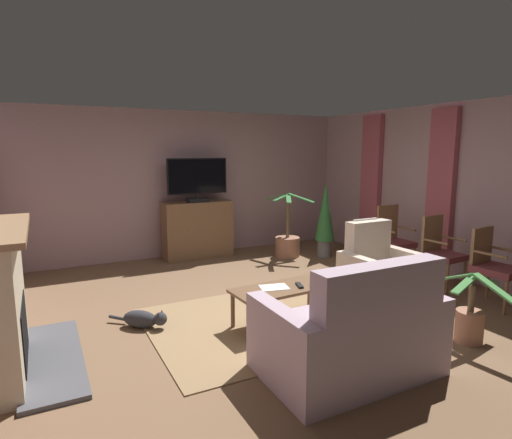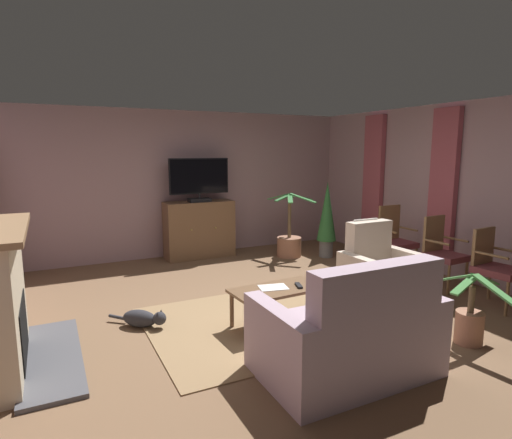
{
  "view_description": "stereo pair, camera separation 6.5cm",
  "coord_description": "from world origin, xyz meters",
  "px_view_note": "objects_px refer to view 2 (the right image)",
  "views": [
    {
      "loc": [
        -2.35,
        -4.25,
        1.87
      ],
      "look_at": [
        -0.05,
        0.24,
        1.04
      ],
      "focal_mm": 29.58,
      "sensor_mm": 36.0,
      "label": 1
    },
    {
      "loc": [
        -2.29,
        -4.28,
        1.87
      ],
      "look_at": [
        -0.05,
        0.24,
        1.04
      ],
      "focal_mm": 29.58,
      "sensor_mm": 36.0,
      "label": 2
    }
  ],
  "objects_px": {
    "side_chair_nearest_door": "(442,251)",
    "potted_plant_leafy_by_curtain": "(327,216)",
    "folded_newspaper": "(273,287)",
    "side_chair_mid_row": "(395,238)",
    "potted_plant_tall_palm_by_window": "(470,322)",
    "tv_cabinet": "(199,231)",
    "sofa_floral": "(350,336)",
    "potted_plant_small_fern_corner": "(289,243)",
    "tv_remote": "(299,286)",
    "side_chair_tucked_against_wall": "(495,265)",
    "cat": "(143,318)",
    "television": "(199,179)",
    "coffee_table": "(282,291)",
    "armchair_facing_sofa": "(383,277)"
  },
  "relations": [
    {
      "from": "television",
      "to": "sofa_floral",
      "type": "bearing_deg",
      "value": -92.4
    },
    {
      "from": "sofa_floral",
      "to": "side_chair_nearest_door",
      "type": "xyz_separation_m",
      "value": [
        2.59,
        1.27,
        0.18
      ]
    },
    {
      "from": "coffee_table",
      "to": "side_chair_nearest_door",
      "type": "height_order",
      "value": "side_chair_nearest_door"
    },
    {
      "from": "television",
      "to": "armchair_facing_sofa",
      "type": "height_order",
      "value": "television"
    },
    {
      "from": "armchair_facing_sofa",
      "to": "side_chair_tucked_against_wall",
      "type": "relative_size",
      "value": 1.07
    },
    {
      "from": "tv_remote",
      "to": "sofa_floral",
      "type": "xyz_separation_m",
      "value": [
        -0.19,
        -1.09,
        -0.09
      ]
    },
    {
      "from": "tv_remote",
      "to": "armchair_facing_sofa",
      "type": "height_order",
      "value": "armchair_facing_sofa"
    },
    {
      "from": "tv_cabinet",
      "to": "side_chair_mid_row",
      "type": "distance_m",
      "value": 3.27
    },
    {
      "from": "side_chair_nearest_door",
      "to": "potted_plant_leafy_by_curtain",
      "type": "relative_size",
      "value": 0.73
    },
    {
      "from": "side_chair_tucked_against_wall",
      "to": "potted_plant_tall_palm_by_window",
      "type": "relative_size",
      "value": 1.09
    },
    {
      "from": "tv_remote",
      "to": "side_chair_tucked_against_wall",
      "type": "distance_m",
      "value": 2.47
    },
    {
      "from": "armchair_facing_sofa",
      "to": "potted_plant_tall_palm_by_window",
      "type": "height_order",
      "value": "armchair_facing_sofa"
    },
    {
      "from": "tv_cabinet",
      "to": "armchair_facing_sofa",
      "type": "relative_size",
      "value": 1.2
    },
    {
      "from": "side_chair_mid_row",
      "to": "side_chair_tucked_against_wall",
      "type": "bearing_deg",
      "value": -90.21
    },
    {
      "from": "tv_cabinet",
      "to": "side_chair_tucked_against_wall",
      "type": "height_order",
      "value": "tv_cabinet"
    },
    {
      "from": "television",
      "to": "potted_plant_leafy_by_curtain",
      "type": "bearing_deg",
      "value": -24.83
    },
    {
      "from": "side_chair_tucked_against_wall",
      "to": "potted_plant_leafy_by_curtain",
      "type": "distance_m",
      "value": 2.9
    },
    {
      "from": "potted_plant_small_fern_corner",
      "to": "side_chair_tucked_against_wall",
      "type": "bearing_deg",
      "value": -73.2
    },
    {
      "from": "folded_newspaper",
      "to": "side_chair_mid_row",
      "type": "distance_m",
      "value": 2.84
    },
    {
      "from": "side_chair_tucked_against_wall",
      "to": "folded_newspaper",
      "type": "bearing_deg",
      "value": 165.82
    },
    {
      "from": "tv_cabinet",
      "to": "cat",
      "type": "distance_m",
      "value": 3.05
    },
    {
      "from": "coffee_table",
      "to": "cat",
      "type": "xyz_separation_m",
      "value": [
        -1.37,
        0.6,
        -0.28
      ]
    },
    {
      "from": "television",
      "to": "side_chair_mid_row",
      "type": "height_order",
      "value": "television"
    },
    {
      "from": "sofa_floral",
      "to": "potted_plant_small_fern_corner",
      "type": "bearing_deg",
      "value": 66.25
    },
    {
      "from": "television",
      "to": "cat",
      "type": "relative_size",
      "value": 1.92
    },
    {
      "from": "sofa_floral",
      "to": "potted_plant_small_fern_corner",
      "type": "xyz_separation_m",
      "value": [
        1.62,
        3.69,
        -0.1
      ]
    },
    {
      "from": "side_chair_tucked_against_wall",
      "to": "potted_plant_small_fern_corner",
      "type": "xyz_separation_m",
      "value": [
        -0.96,
        3.18,
        -0.27
      ]
    },
    {
      "from": "coffee_table",
      "to": "potted_plant_tall_palm_by_window",
      "type": "distance_m",
      "value": 1.87
    },
    {
      "from": "sofa_floral",
      "to": "side_chair_mid_row",
      "type": "height_order",
      "value": "sofa_floral"
    },
    {
      "from": "folded_newspaper",
      "to": "potted_plant_leafy_by_curtain",
      "type": "distance_m",
      "value": 3.17
    },
    {
      "from": "tv_remote",
      "to": "sofa_floral",
      "type": "bearing_deg",
      "value": 8.38
    },
    {
      "from": "potted_plant_tall_palm_by_window",
      "to": "potted_plant_leafy_by_curtain",
      "type": "height_order",
      "value": "potted_plant_leafy_by_curtain"
    },
    {
      "from": "television",
      "to": "sofa_floral",
      "type": "distance_m",
      "value": 4.43
    },
    {
      "from": "sofa_floral",
      "to": "potted_plant_small_fern_corner",
      "type": "distance_m",
      "value": 4.03
    },
    {
      "from": "television",
      "to": "tv_remote",
      "type": "distance_m",
      "value": 3.35
    },
    {
      "from": "tv_cabinet",
      "to": "television",
      "type": "xyz_separation_m",
      "value": [
        -0.0,
        -0.05,
        0.91
      ]
    },
    {
      "from": "potted_plant_tall_palm_by_window",
      "to": "potted_plant_leafy_by_curtain",
      "type": "distance_m",
      "value": 3.55
    },
    {
      "from": "side_chair_mid_row",
      "to": "potted_plant_small_fern_corner",
      "type": "distance_m",
      "value": 1.84
    },
    {
      "from": "side_chair_nearest_door",
      "to": "cat",
      "type": "relative_size",
      "value": 1.79
    },
    {
      "from": "tv_remote",
      "to": "side_chair_mid_row",
      "type": "bearing_deg",
      "value": 131.74
    },
    {
      "from": "tv_remote",
      "to": "side_chair_nearest_door",
      "type": "xyz_separation_m",
      "value": [
        2.4,
        0.18,
        0.09
      ]
    },
    {
      "from": "potted_plant_tall_palm_by_window",
      "to": "tv_cabinet",
      "type": "bearing_deg",
      "value": 105.78
    },
    {
      "from": "side_chair_nearest_door",
      "to": "potted_plant_leafy_by_curtain",
      "type": "distance_m",
      "value": 2.15
    },
    {
      "from": "television",
      "to": "potted_plant_leafy_by_curtain",
      "type": "relative_size",
      "value": 0.79
    },
    {
      "from": "tv_cabinet",
      "to": "potted_plant_leafy_by_curtain",
      "type": "relative_size",
      "value": 0.9
    },
    {
      "from": "sofa_floral",
      "to": "potted_plant_small_fern_corner",
      "type": "relative_size",
      "value": 1.29
    },
    {
      "from": "armchair_facing_sofa",
      "to": "potted_plant_tall_palm_by_window",
      "type": "bearing_deg",
      "value": -92.81
    },
    {
      "from": "side_chair_nearest_door",
      "to": "side_chair_mid_row",
      "type": "xyz_separation_m",
      "value": [
        0.0,
        0.88,
        0.01
      ]
    },
    {
      "from": "armchair_facing_sofa",
      "to": "television",
      "type": "bearing_deg",
      "value": 112.89
    },
    {
      "from": "side_chair_mid_row",
      "to": "potted_plant_small_fern_corner",
      "type": "height_order",
      "value": "potted_plant_small_fern_corner"
    }
  ]
}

